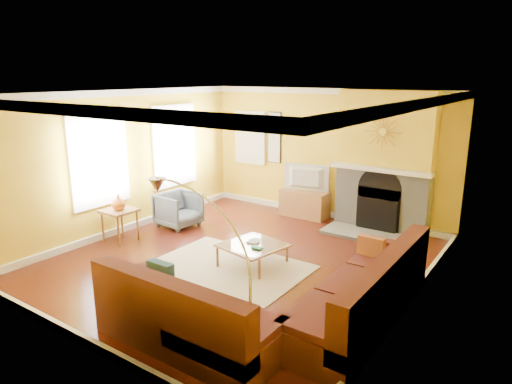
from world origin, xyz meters
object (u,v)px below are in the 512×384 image
Objects in this scene: sectional_sofa at (277,275)px; armchair at (179,209)px; side_table at (120,225)px; arc_lamp at (207,283)px; coffee_table at (253,255)px; media_console at (304,204)px.

armchair is at bearing 153.53° from sectional_sofa.
sectional_sofa is 3.69m from side_table.
arc_lamp is (3.50, -3.20, 0.63)m from armchair.
side_table is at bearing 172.94° from sectional_sofa.
sectional_sofa reaches higher than side_table.
coffee_table is at bearing 10.24° from side_table.
armchair is at bearing 76.56° from side_table.
side_table is at bearing 170.45° from armchair.
coffee_table is 1.49× the size of side_table.
coffee_table is at bearing -103.87° from armchair.
coffee_table is at bearing 137.96° from sectional_sofa.
sectional_sofa reaches higher than armchair.
armchair reaches higher than media_console.
coffee_table is 2.83m from arc_lamp.
coffee_table is at bearing 115.33° from arc_lamp.
coffee_table is 2.46m from armchair.
side_table is (-0.29, -1.22, -0.05)m from armchair.
armchair is at bearing 137.52° from arc_lamp.
coffee_table is 2.81m from media_console.
arc_lamp reaches higher than armchair.
side_table is (-2.06, -3.22, 0.02)m from media_console.
media_console is 2.67m from armchair.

